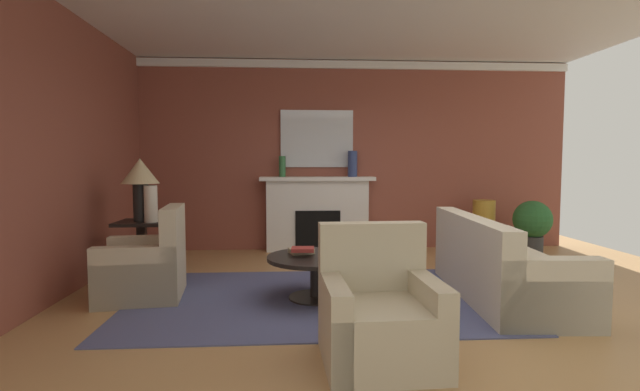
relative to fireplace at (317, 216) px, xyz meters
The scene contains 21 objects.
ground_plane 2.78m from the fireplace, 79.29° to the right, with size 8.52×8.52×0.00m, color tan.
wall_fireplace 1.10m from the fireplace, 22.59° to the left, with size 7.15×0.12×3.02m, color brown.
wall_window 3.82m from the fireplace, 139.98° to the right, with size 0.12×6.25×3.02m, color brown.
ceiling_panel 3.48m from the fireplace, 77.97° to the right, with size 7.15×6.25×0.06m, color white.
crown_moulding 2.44m from the fireplace, 14.46° to the left, with size 7.15×0.08×0.12m, color white.
area_rug 2.69m from the fireplace, 93.70° to the right, with size 3.76×2.36×0.01m, color #4C517A.
fireplace is the anchor object (origin of this frame).
mantel_mirror 1.22m from the fireplace, 90.00° to the left, with size 1.15×0.04×0.90m, color silver.
sofa 3.23m from the fireplace, 57.66° to the right, with size 1.03×2.15×0.85m.
armchair_near_window 3.14m from the fireplace, 127.83° to the right, with size 0.89×0.89×0.95m.
armchair_facing_fireplace 4.14m from the fireplace, 87.31° to the right, with size 0.83×0.83×0.95m.
coffee_table 2.64m from the fireplace, 93.70° to the right, with size 1.00×1.00×0.45m.
side_table 2.76m from the fireplace, 143.59° to the right, with size 0.56×0.56×0.70m.
table_lamp 2.83m from the fireplace, 143.59° to the right, with size 0.44×0.44×0.75m.
vase_mantel_right 0.99m from the fireplace, ahead, with size 0.15×0.15×0.41m, color navy.
vase_tall_corner 2.60m from the fireplace, ahead, with size 0.34×0.34×0.82m, color #B7892D.
vase_mantel_left 0.96m from the fireplace, behind, with size 0.10×0.10×0.32m, color #33703D.
vase_on_side_table 2.73m from the fireplace, 139.66° to the right, with size 0.15×0.15×0.43m, color beige.
book_red_cover 2.50m from the fireplace, 97.30° to the right, with size 0.23×0.19×0.05m, color tan.
book_art_folio 2.66m from the fireplace, 96.60° to the right, with size 0.23×0.18×0.04m, color maroon.
potted_plant 3.24m from the fireplace, 11.38° to the right, with size 0.56×0.56×0.83m.
Camera 1 is at (-0.94, -4.62, 1.40)m, focal length 26.08 mm.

